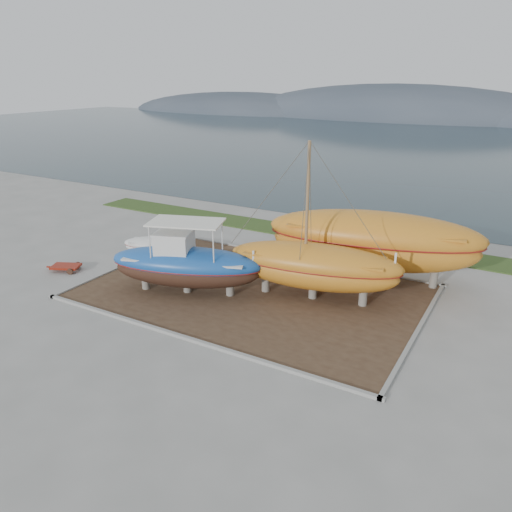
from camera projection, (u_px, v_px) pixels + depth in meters
The scene contains 11 objects.
ground at pixel (212, 321), 24.70m from camera, with size 140.00×140.00×0.00m, color gray.
dirt_patch at pixel (253, 292), 27.94m from camera, with size 18.00×12.00×0.06m, color #422D1E.
curb_frame at pixel (253, 291), 27.93m from camera, with size 18.60×12.60×0.15m, color gray, non-canonical shape.
grass_strip at pixel (330, 237), 37.29m from camera, with size 44.00×3.00×0.08m, color #284219.
sea at pixel (456, 148), 81.66m from camera, with size 260.00×100.00×0.04m, color #1A2D35, non-canonical shape.
mountain_ridge at pixel (493, 122), 126.41m from camera, with size 200.00×36.00×20.00m, color #333D49, non-canonical shape.
blue_caique at pixel (186, 257), 27.19m from camera, with size 8.49×2.65×4.08m, color #1A50A3, non-canonical shape.
white_dinghy at pixel (158, 248), 32.77m from camera, with size 4.56×1.71×1.37m, color silver, non-canonical shape.
orange_sailboat at pixel (316, 224), 25.69m from camera, with size 9.34×2.75×8.39m, color #C1741D, non-canonical shape.
orange_bare_hull at pixel (372, 248), 28.81m from camera, with size 12.28×3.68×4.02m, color #C1741D, non-canonical shape.
red_trailer at pixel (66, 268), 30.94m from camera, with size 2.51×1.25×0.35m, color maroon, non-canonical shape.
Camera 1 is at (12.90, -18.05, 11.54)m, focal length 35.00 mm.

